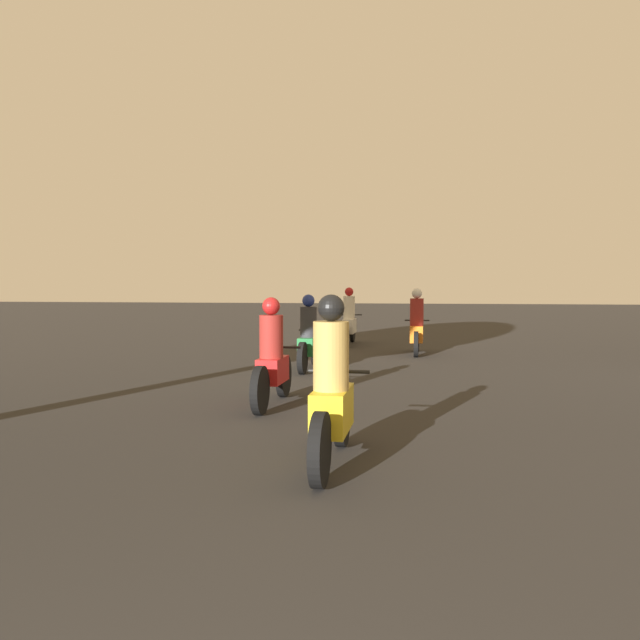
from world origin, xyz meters
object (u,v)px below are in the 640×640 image
(motorcycle_red, at_px, (272,362))
(motorcycle_orange, at_px, (417,328))
(motorcycle_green, at_px, (309,340))
(motorcycle_yellow, at_px, (332,397))
(motorcycle_white, at_px, (349,322))

(motorcycle_red, relative_size, motorcycle_orange, 1.02)
(motorcycle_green, distance_m, motorcycle_orange, 3.74)
(motorcycle_yellow, bearing_deg, motorcycle_red, 122.29)
(motorcycle_yellow, distance_m, motorcycle_white, 11.80)
(motorcycle_yellow, bearing_deg, motorcycle_green, 110.19)
(motorcycle_orange, bearing_deg, motorcycle_red, -109.58)
(motorcycle_yellow, xyz_separation_m, motorcycle_green, (-1.42, 6.36, -0.04))
(motorcycle_yellow, distance_m, motorcycle_green, 6.52)
(motorcycle_yellow, height_order, motorcycle_red, motorcycle_yellow)
(motorcycle_green, xyz_separation_m, motorcycle_white, (0.12, 5.36, 0.05))
(motorcycle_green, height_order, motorcycle_orange, motorcycle_orange)
(motorcycle_yellow, height_order, motorcycle_orange, motorcycle_orange)
(motorcycle_yellow, bearing_deg, motorcycle_orange, 94.01)
(motorcycle_orange, bearing_deg, motorcycle_green, -127.32)
(motorcycle_red, xyz_separation_m, motorcycle_white, (-0.08, 9.06, 0.03))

